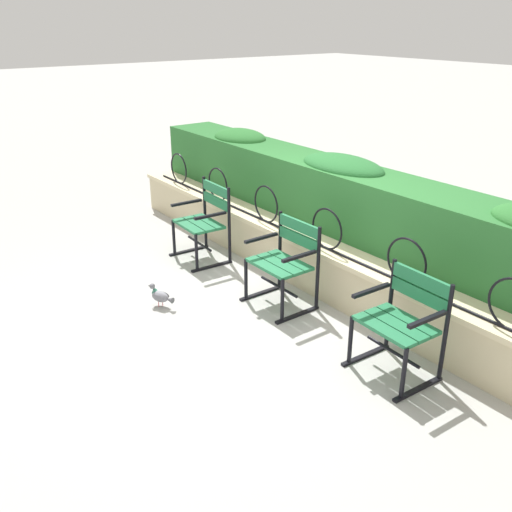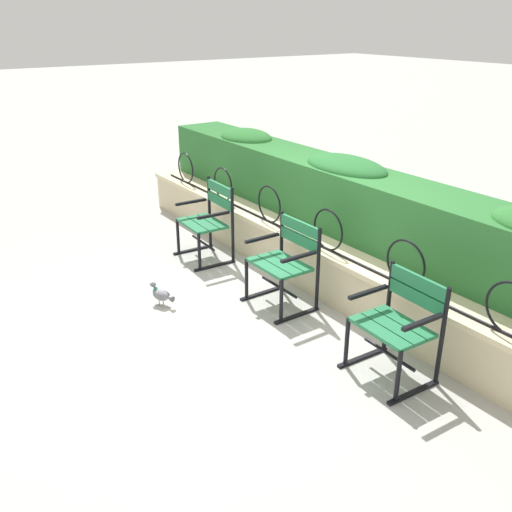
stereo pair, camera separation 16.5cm
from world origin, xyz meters
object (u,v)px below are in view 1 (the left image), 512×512
park_chair_right (403,320)px  pigeon_near_chairs (160,296)px  park_chair_left (205,220)px  park_chair_centre (285,260)px

park_chair_right → pigeon_near_chairs: park_chair_right is taller
park_chair_left → park_chair_centre: 1.43m
park_chair_centre → pigeon_near_chairs: size_ratio=3.04×
park_chair_centre → park_chair_left: bearing=-178.7°
park_chair_left → park_chair_right: 2.88m
pigeon_near_chairs → park_chair_right: bearing=26.1°
park_chair_right → pigeon_near_chairs: 2.37m
park_chair_centre → park_chair_right: park_chair_centre is taller
park_chair_left → park_chair_centre: size_ratio=1.06×
park_chair_centre → pigeon_near_chairs: (-0.66, -1.03, -0.35)m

